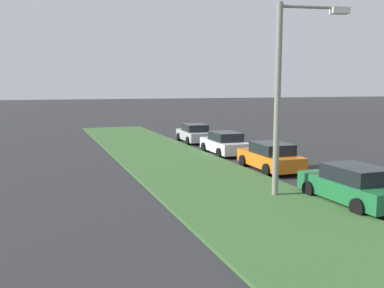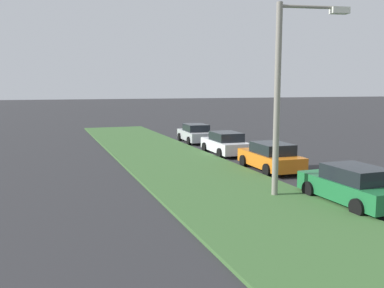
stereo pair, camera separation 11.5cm
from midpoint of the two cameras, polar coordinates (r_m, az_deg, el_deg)
name	(u,v)px [view 1 (the left image)]	position (r m, az deg, el deg)	size (l,w,h in m)	color
grass_median	(238,197)	(16.49, 6.14, -7.30)	(60.00, 6.00, 0.12)	#3D6633
parked_car_green	(353,185)	(16.63, 20.99, -5.33)	(4.31, 2.04, 1.47)	#1E6B38
parked_car_orange	(270,157)	(22.16, 10.56, -1.75)	(4.35, 2.12, 1.47)	orange
parked_car_white	(225,143)	(27.04, 4.36, 0.08)	(4.34, 2.09, 1.47)	silver
parked_car_silver	(194,133)	(32.78, 0.21, 1.46)	(4.39, 2.19, 1.47)	#B2B5BA
streetlight	(287,86)	(16.51, 12.66, 7.77)	(0.83, 2.85, 7.50)	gray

